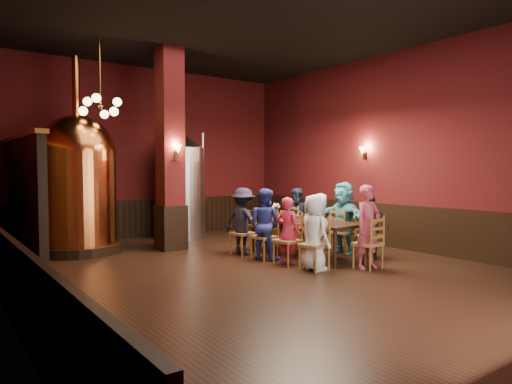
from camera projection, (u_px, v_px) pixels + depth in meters
room at (254, 145)px, 8.12m from camera, size 10.00×10.02×4.50m
wainscot_right at (393, 226)px, 10.53m from camera, size 0.08×9.90×1.00m
wainscot_back at (146, 218)px, 12.22m from camera, size 7.90×0.08×1.00m
wainscot_left at (5, 271)px, 5.89m from camera, size 0.08×9.90×1.00m
column at (170, 150)px, 10.21m from camera, size 0.58×0.58×4.50m
partition at (25, 201)px, 8.88m from camera, size 0.22×3.50×2.40m
pendant_cluster at (101, 106)px, 9.36m from camera, size 0.90×0.90×1.70m
sconce_wall at (365, 153)px, 11.06m from camera, size 0.20×0.20×0.36m
sconce_column at (176, 151)px, 9.97m from camera, size 0.20×0.20×0.36m
dining_table at (305, 223)px, 9.46m from camera, size 1.22×2.48×0.75m
chair_0 at (314, 245)px, 8.16m from camera, size 0.50×0.50×0.92m
person_0 at (314, 233)px, 8.15m from camera, size 0.46×0.69×1.36m
chair_1 at (288, 240)px, 8.67m from camera, size 0.50×0.50×0.92m
person_1 at (288, 231)px, 8.66m from camera, size 0.43×0.54×1.29m
chair_2 at (264, 236)px, 9.16m from camera, size 0.50×0.50×0.92m
person_2 at (264, 224)px, 9.15m from camera, size 0.60×0.77×1.43m
chair_3 at (243, 233)px, 9.66m from camera, size 0.50×0.50×0.92m
person_3 at (243, 221)px, 9.65m from camera, size 0.78×1.03×1.42m
chair_4 at (370, 236)px, 9.29m from camera, size 0.50×0.50×0.92m
person_4 at (370, 226)px, 9.28m from camera, size 0.58×0.82×1.30m
chair_5 at (343, 232)px, 9.79m from camera, size 0.50×0.50×0.92m
person_5 at (343, 218)px, 9.77m from camera, size 0.56×1.46×1.55m
chair_6 at (320, 229)px, 10.28m from camera, size 0.50×0.50×0.92m
person_6 at (320, 221)px, 10.27m from camera, size 0.60×0.72×1.27m
chair_7 at (298, 226)px, 10.78m from camera, size 0.50×0.50×0.92m
person_7 at (298, 217)px, 10.77m from camera, size 0.58×0.74×1.36m
chair_8 at (368, 243)px, 8.31m from camera, size 0.50×0.50×0.92m
person_8 at (368, 227)px, 8.30m from camera, size 0.58×0.40×1.53m
copper_kettle at (78, 182)px, 9.83m from camera, size 1.78×1.78×4.21m
steel_vessel at (183, 186)px, 11.87m from camera, size 1.42×1.42×2.74m
rose_vase at (276, 207)px, 10.29m from camera, size 0.18×0.18×0.30m
wine_glass_0 at (301, 215)px, 9.76m from camera, size 0.07×0.07×0.17m
wine_glass_1 at (321, 216)px, 9.44m from camera, size 0.07×0.07×0.17m
wine_glass_2 at (303, 218)px, 9.14m from camera, size 0.07×0.07×0.17m
wine_glass_3 at (286, 216)px, 9.48m from camera, size 0.07×0.07×0.17m
wine_glass_4 at (333, 221)px, 8.62m from camera, size 0.07×0.07×0.17m
wine_glass_5 at (318, 216)px, 9.50m from camera, size 0.07×0.07×0.17m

